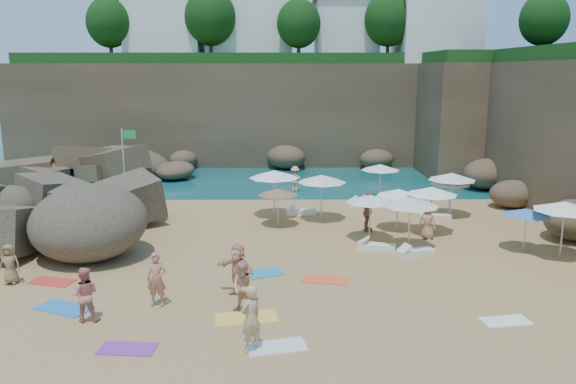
{
  "coord_description": "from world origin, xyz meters",
  "views": [
    {
      "loc": [
        1.79,
        -22.39,
        7.57
      ],
      "look_at": [
        2.0,
        3.0,
        2.0
      ],
      "focal_mm": 35.0,
      "sensor_mm": 36.0,
      "label": 1
    }
  ],
  "objects_px": {
    "rock_outcrop": "(48,237)",
    "person_stand_5": "(57,205)",
    "parasol_1": "(380,167)",
    "lounger_0": "(374,201)",
    "parasol_0": "(274,174)",
    "person_stand_1": "(85,294)",
    "flag_pole": "(126,156)",
    "parasol_2": "(322,179)",
    "person_stand_4": "(428,222)",
    "person_stand_3": "(368,212)",
    "person_stand_2": "(295,179)",
    "person_stand_6": "(251,318)"
  },
  "relations": [
    {
      "from": "rock_outcrop",
      "to": "person_stand_5",
      "type": "xyz_separation_m",
      "value": [
        -0.5,
        2.54,
        0.93
      ]
    },
    {
      "from": "parasol_1",
      "to": "person_stand_5",
      "type": "bearing_deg",
      "value": -164.21
    },
    {
      "from": "lounger_0",
      "to": "rock_outcrop",
      "type": "bearing_deg",
      "value": 169.76
    },
    {
      "from": "rock_outcrop",
      "to": "parasol_0",
      "type": "distance_m",
      "value": 11.25
    },
    {
      "from": "parasol_0",
      "to": "person_stand_1",
      "type": "distance_m",
      "value": 13.71
    },
    {
      "from": "flag_pole",
      "to": "person_stand_1",
      "type": "relative_size",
      "value": 2.49
    },
    {
      "from": "parasol_1",
      "to": "parasol_2",
      "type": "height_order",
      "value": "parasol_2"
    },
    {
      "from": "parasol_1",
      "to": "flag_pole",
      "type": "bearing_deg",
      "value": -178.11
    },
    {
      "from": "person_stand_4",
      "to": "person_stand_3",
      "type": "bearing_deg",
      "value": -171.41
    },
    {
      "from": "person_stand_1",
      "to": "person_stand_2",
      "type": "distance_m",
      "value": 19.77
    },
    {
      "from": "parasol_2",
      "to": "parasol_0",
      "type": "bearing_deg",
      "value": 162.68
    },
    {
      "from": "parasol_0",
      "to": "person_stand_6",
      "type": "distance_m",
      "value": 14.4
    },
    {
      "from": "lounger_0",
      "to": "person_stand_2",
      "type": "xyz_separation_m",
      "value": [
        -4.49,
        3.1,
        0.68
      ]
    },
    {
      "from": "lounger_0",
      "to": "person_stand_4",
      "type": "relative_size",
      "value": 1.05
    },
    {
      "from": "flag_pole",
      "to": "person_stand_1",
      "type": "distance_m",
      "value": 16.09
    },
    {
      "from": "lounger_0",
      "to": "person_stand_1",
      "type": "relative_size",
      "value": 0.98
    },
    {
      "from": "parasol_1",
      "to": "person_stand_3",
      "type": "height_order",
      "value": "parasol_1"
    },
    {
      "from": "rock_outcrop",
      "to": "parasol_2",
      "type": "height_order",
      "value": "parasol_2"
    },
    {
      "from": "rock_outcrop",
      "to": "parasol_2",
      "type": "relative_size",
      "value": 3.48
    },
    {
      "from": "lounger_0",
      "to": "person_stand_2",
      "type": "distance_m",
      "value": 5.5
    },
    {
      "from": "flag_pole",
      "to": "person_stand_3",
      "type": "xyz_separation_m",
      "value": [
        12.99,
        -6.04,
        -1.78
      ]
    },
    {
      "from": "flag_pole",
      "to": "person_stand_2",
      "type": "xyz_separation_m",
      "value": [
        9.74,
        2.85,
        -1.94
      ]
    },
    {
      "from": "lounger_0",
      "to": "person_stand_3",
      "type": "height_order",
      "value": "person_stand_3"
    },
    {
      "from": "person_stand_2",
      "to": "parasol_2",
      "type": "bearing_deg",
      "value": 112.08
    },
    {
      "from": "rock_outcrop",
      "to": "parasol_1",
      "type": "xyz_separation_m",
      "value": [
        16.56,
        7.37,
        1.97
      ]
    },
    {
      "from": "person_stand_4",
      "to": "person_stand_5",
      "type": "xyz_separation_m",
      "value": [
        -17.93,
        2.93,
        0.12
      ]
    },
    {
      "from": "parasol_0",
      "to": "person_stand_4",
      "type": "xyz_separation_m",
      "value": [
        7.02,
        -4.01,
        -1.45
      ]
    },
    {
      "from": "parasol_0",
      "to": "parasol_1",
      "type": "xyz_separation_m",
      "value": [
        6.15,
        3.75,
        -0.3
      ]
    },
    {
      "from": "person_stand_1",
      "to": "person_stand_2",
      "type": "bearing_deg",
      "value": -115.64
    },
    {
      "from": "parasol_0",
      "to": "person_stand_2",
      "type": "height_order",
      "value": "parasol_0"
    },
    {
      "from": "person_stand_2",
      "to": "person_stand_5",
      "type": "relative_size",
      "value": 0.88
    },
    {
      "from": "parasol_2",
      "to": "parasol_1",
      "type": "bearing_deg",
      "value": 50.27
    },
    {
      "from": "flag_pole",
      "to": "person_stand_3",
      "type": "relative_size",
      "value": 2.22
    },
    {
      "from": "flag_pole",
      "to": "parasol_1",
      "type": "distance_m",
      "value": 14.7
    },
    {
      "from": "person_stand_3",
      "to": "person_stand_2",
      "type": "bearing_deg",
      "value": 40.24
    },
    {
      "from": "person_stand_5",
      "to": "person_stand_4",
      "type": "bearing_deg",
      "value": -42.32
    },
    {
      "from": "parasol_2",
      "to": "person_stand_3",
      "type": "xyz_separation_m",
      "value": [
        2.06,
        -2.02,
        -1.2
      ]
    },
    {
      "from": "parasol_1",
      "to": "person_stand_1",
      "type": "height_order",
      "value": "parasol_1"
    },
    {
      "from": "parasol_2",
      "to": "person_stand_3",
      "type": "bearing_deg",
      "value": -44.53
    },
    {
      "from": "flag_pole",
      "to": "parasol_0",
      "type": "relative_size",
      "value": 1.65
    },
    {
      "from": "person_stand_1",
      "to": "person_stand_6",
      "type": "xyz_separation_m",
      "value": [
        5.17,
        -1.89,
        0.08
      ]
    },
    {
      "from": "lounger_0",
      "to": "person_stand_4",
      "type": "distance_m",
      "value": 7.18
    },
    {
      "from": "parasol_2",
      "to": "person_stand_5",
      "type": "height_order",
      "value": "parasol_2"
    },
    {
      "from": "person_stand_5",
      "to": "person_stand_6",
      "type": "bearing_deg",
      "value": -84.67
    },
    {
      "from": "rock_outcrop",
      "to": "parasol_1",
      "type": "distance_m",
      "value": 18.23
    },
    {
      "from": "flag_pole",
      "to": "person_stand_5",
      "type": "relative_size",
      "value": 2.33
    },
    {
      "from": "flag_pole",
      "to": "parasol_2",
      "type": "distance_m",
      "value": 11.66
    },
    {
      "from": "person_stand_1",
      "to": "flag_pole",
      "type": "bearing_deg",
      "value": -84.92
    },
    {
      "from": "person_stand_1",
      "to": "person_stand_6",
      "type": "bearing_deg",
      "value": 154.36
    },
    {
      "from": "person_stand_4",
      "to": "person_stand_6",
      "type": "xyz_separation_m",
      "value": [
        -7.43,
        -10.33,
        0.14
      ]
    }
  ]
}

